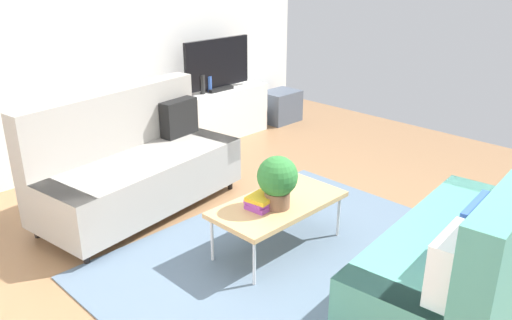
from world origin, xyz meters
The scene contains 17 objects.
ground_plane centered at (0.00, 0.00, 0.00)m, with size 7.68×7.68×0.00m, color #936B47.
wall_far centered at (0.00, 2.80, 1.45)m, with size 6.40×0.12×2.90m, color white.
area_rug centered at (0.03, -0.17, 0.01)m, with size 2.90×2.20×0.01m, color slate.
couch_beige centered at (-0.32, 1.45, 0.44)m, with size 2.00×1.09×1.10m.
couch_green centered at (0.37, -1.39, 0.45)m, with size 1.97×1.02×1.10m.
coffee_table centered at (0.08, 0.03, 0.39)m, with size 1.10×0.56×0.42m.
tv_console centered at (1.56, 2.46, 0.32)m, with size 1.40×0.44×0.64m, color silver.
tv centered at (1.56, 2.44, 0.95)m, with size 1.00×0.20×0.64m.
storage_trunk centered at (2.66, 2.36, 0.22)m, with size 0.52×0.40×0.44m, color #4C5666.
potted_plant centered at (0.01, -0.02, 0.65)m, with size 0.31×0.31×0.41m.
table_book_0 centered at (-0.07, 0.06, 0.44)m, with size 0.24×0.18×0.04m, color purple.
table_book_1 centered at (-0.07, 0.06, 0.47)m, with size 0.24×0.18×0.03m, color purple.
table_book_2 centered at (-0.07, 0.06, 0.50)m, with size 0.24×0.18×0.03m, color gold.
vase_0 centered at (0.98, 2.51, 0.71)m, with size 0.09×0.09×0.14m, color #4C72B2.
vase_1 centered at (1.13, 2.51, 0.73)m, with size 0.11×0.11×0.17m, color #B24C4C.
bottle_0 centered at (1.30, 2.42, 0.76)m, with size 0.06×0.06×0.24m, color #262626.
bottle_1 centered at (1.41, 2.42, 0.74)m, with size 0.06×0.06×0.20m, color #3359B2.
Camera 1 is at (-2.65, -2.44, 2.23)m, focal length 36.36 mm.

